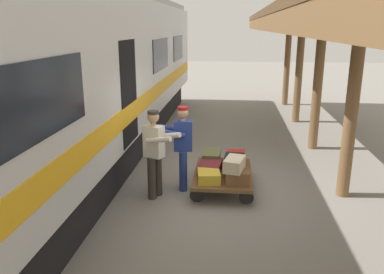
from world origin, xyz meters
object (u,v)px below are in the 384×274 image
suitcase_black_hardshell (234,159)px  porter_by_door (155,151)px  suitcase_red_plastic (236,158)px  suitcase_tan_vintage (236,169)px  train_car (54,86)px  suitcase_olive_duffel (212,157)px  porter_in_overalls (182,145)px  luggage_cart (223,174)px  suitcase_cream_canvas (234,164)px  suitcase_yellow_case (209,176)px  suitcase_brown_leather (236,176)px  suitcase_maroon_trunk (210,167)px

suitcase_black_hardshell → porter_by_door: 1.64m
suitcase_red_plastic → suitcase_tan_vintage: bearing=90.0°
suitcase_black_hardshell → train_car: bearing=2.4°
suitcase_olive_duffel → porter_in_overalls: porter_in_overalls is taller
luggage_cart → porter_by_door: bearing=24.2°
suitcase_tan_vintage → suitcase_cream_canvas: suitcase_cream_canvas is taller
luggage_cart → suitcase_olive_duffel: (0.26, -0.49, 0.19)m
suitcase_cream_canvas → suitcase_black_hardshell: bearing=-90.3°
train_car → suitcase_yellow_case: 3.50m
suitcase_yellow_case → porter_in_overalls: bearing=-32.8°
train_car → suitcase_tan_vintage: 3.96m
porter_in_overalls → porter_by_door: (0.45, 0.44, 0.00)m
luggage_cart → suitcase_black_hardshell: bearing=-171.6°
suitcase_tan_vintage → suitcase_brown_leather: (0.00, 0.49, 0.04)m
suitcase_brown_leather → suitcase_maroon_trunk: bearing=-43.3°
porter_by_door → suitcase_tan_vintage: bearing=-159.5°
suitcase_olive_duffel → suitcase_brown_leather: size_ratio=1.21×
suitcase_olive_duffel → suitcase_tan_vintage: bearing=136.7°
suitcase_olive_duffel → suitcase_black_hardshell: size_ratio=1.59×
suitcase_tan_vintage → suitcase_maroon_trunk: bearing=0.0°
suitcase_tan_vintage → suitcase_black_hardshell: size_ratio=1.45×
train_car → suitcase_brown_leather: bearing=174.1°
luggage_cart → suitcase_olive_duffel: 0.58m
suitcase_tan_vintage → porter_in_overalls: porter_in_overalls is taller
suitcase_maroon_trunk → suitcase_tan_vintage: (-0.52, 0.00, -0.02)m
suitcase_tan_vintage → suitcase_black_hardshell: bearing=-44.2°
suitcase_maroon_trunk → suitcase_yellow_case: bearing=90.0°
train_car → suitcase_olive_duffel: train_car is taller
suitcase_olive_duffel → suitcase_yellow_case: size_ratio=1.14×
suitcase_black_hardshell → suitcase_red_plastic: bearing=-94.3°
porter_in_overalls → train_car: bearing=-0.3°
suitcase_olive_duffel → suitcase_maroon_trunk: (0.00, 0.49, -0.03)m
luggage_cart → suitcase_red_plastic: size_ratio=3.36×
suitcase_tan_vintage → porter_by_door: porter_by_door is taller
porter_by_door → train_car: bearing=-12.5°
suitcase_red_plastic → suitcase_brown_leather: (0.00, 0.98, -0.01)m
luggage_cart → suitcase_maroon_trunk: 0.30m
suitcase_red_plastic → porter_by_door: size_ratio=0.31×
luggage_cart → suitcase_tan_vintage: 0.29m
suitcase_brown_leather → suitcase_cream_canvas: suitcase_cream_canvas is taller
suitcase_black_hardshell → porter_in_overalls: (1.04, 0.16, 0.32)m
suitcase_olive_duffel → suitcase_brown_leather: bearing=117.9°
porter_in_overalls → suitcase_cream_canvas: bearing=159.7°
suitcase_tan_vintage → suitcase_brown_leather: suitcase_brown_leather is taller
suitcase_yellow_case → suitcase_black_hardshell: bearing=-132.8°
train_car → suitcase_black_hardshell: (-3.57, -0.15, -1.45)m
suitcase_tan_vintage → suitcase_brown_leather: 0.49m
porter_in_overalls → suitcase_maroon_trunk: bearing=-167.0°
suitcase_cream_canvas → suitcase_olive_duffel: bearing=-64.4°
train_car → suitcase_black_hardshell: bearing=-177.6°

